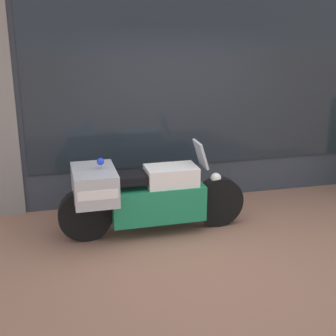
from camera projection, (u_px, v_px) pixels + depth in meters
name	position (u px, v px, depth m)	size (l,w,h in m)	color
ground_plane	(211.00, 254.00, 5.44)	(60.00, 60.00, 0.00)	#8E604C
shop_building	(142.00, 73.00, 6.62)	(6.01, 0.55, 3.74)	#333842
window_display	(191.00, 163.00, 7.25)	(4.70, 0.30, 1.98)	slate
paramedic_motorcycle	(140.00, 194.00, 5.80)	(2.38, 0.77, 1.16)	black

